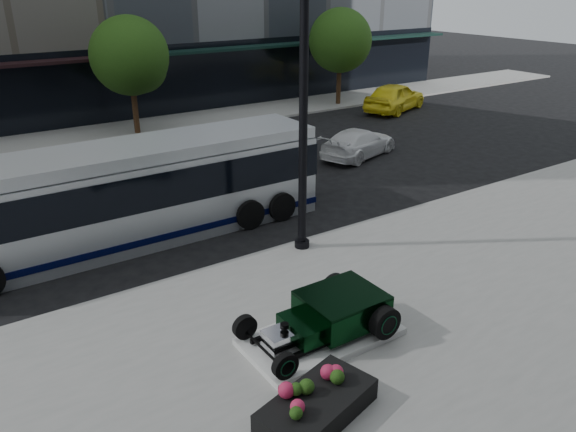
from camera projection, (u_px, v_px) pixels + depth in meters
ground at (249, 225)px, 18.16m from camera, size 120.00×120.00×0.00m
sidewalk_near at (540, 419)px, 10.11m from camera, size 70.00×17.00×0.12m
sidewalk_far at (112, 132)px, 28.85m from camera, size 70.00×4.00×0.12m
street_trees at (132, 59)px, 27.28m from camera, size 29.80×3.80×5.70m
display_plinth at (321, 336)px, 12.22m from camera, size 3.40×1.80×0.15m
hot_rod at (334, 312)px, 12.19m from camera, size 3.22×2.00×0.81m
info_plaque at (303, 398)px, 10.35m from camera, size 0.47×0.41×0.31m
lamppost at (303, 124)px, 15.03m from camera, size 0.43×0.43×7.90m
flower_planter at (317, 404)px, 9.99m from camera, size 2.44×1.65×0.73m
transit_bus at (128, 194)px, 16.65m from camera, size 12.12×2.88×2.92m
white_sedan at (359, 143)px, 24.95m from camera, size 4.64×2.97×1.25m
yellow_taxi at (395, 97)px, 33.42m from camera, size 5.37×3.62×1.70m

